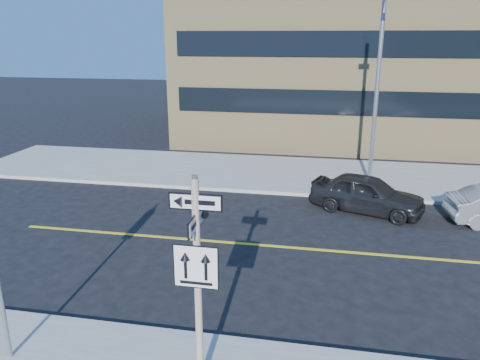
# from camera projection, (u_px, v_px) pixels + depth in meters

# --- Properties ---
(ground) EXTENTS (120.00, 120.00, 0.00)m
(ground) POSITION_uv_depth(u_px,v_px,m) (229.00, 315.00, 11.17)
(ground) COLOR black
(ground) RESTS_ON ground
(sign_pole) EXTENTS (0.92, 0.92, 4.06)m
(sign_pole) POSITION_uv_depth(u_px,v_px,m) (197.00, 274.00, 8.09)
(sign_pole) COLOR white
(sign_pole) RESTS_ON near_sidewalk
(parked_car_a) EXTENTS (2.98, 4.51, 1.43)m
(parked_car_a) POSITION_uv_depth(u_px,v_px,m) (367.00, 194.00, 17.54)
(parked_car_a) COLOR black
(parked_car_a) RESTS_ON ground
(streetlight_a) EXTENTS (0.55, 2.25, 8.00)m
(streetlight_a) POSITION_uv_depth(u_px,v_px,m) (379.00, 77.00, 19.15)
(streetlight_a) COLOR gray
(streetlight_a) RESTS_ON far_sidewalk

